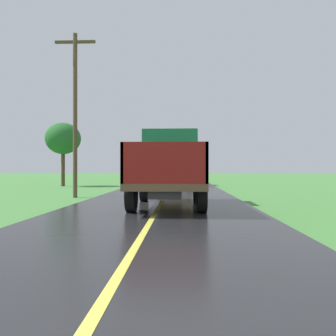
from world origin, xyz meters
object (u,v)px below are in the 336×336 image
at_px(banana_truck_far, 176,167).
at_px(roadside_tree_near_left, 63,139).
at_px(utility_pole_roadside, 75,110).
at_px(banana_truck_near, 169,166).

height_order(banana_truck_far, roadside_tree_near_left, roadside_tree_near_left).
relative_size(utility_pole_roadside, roadside_tree_near_left, 1.58).
xyz_separation_m(banana_truck_far, utility_pole_roadside, (-4.60, -10.88, 2.70)).
relative_size(banana_truck_far, utility_pole_roadside, 0.75).
xyz_separation_m(banana_truck_far, roadside_tree_near_left, (-8.77, -0.74, 2.21)).
relative_size(banana_truck_far, roadside_tree_near_left, 1.18).
bearing_deg(utility_pole_roadside, banana_truck_far, 67.11).
distance_m(utility_pole_roadside, roadside_tree_near_left, 10.98).
bearing_deg(roadside_tree_near_left, banana_truck_far, 4.84).
bearing_deg(banana_truck_near, banana_truck_far, 89.85).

